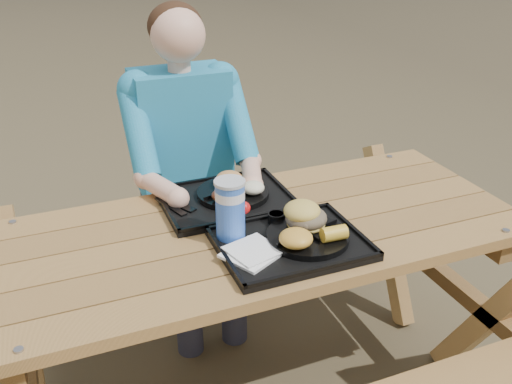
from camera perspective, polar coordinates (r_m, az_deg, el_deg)
name	(u,v)px	position (r m, az deg, el deg)	size (l,w,h in m)	color
picnic_table	(256,317)	(2.11, 0.00, -12.36)	(1.80, 1.49, 0.75)	#999999
tray_near	(291,245)	(1.79, 3.51, -5.28)	(0.45, 0.35, 0.02)	black
tray_far	(226,201)	(2.05, -2.99, -0.87)	(0.45, 0.35, 0.02)	black
plate_near	(308,236)	(1.79, 5.18, -4.45)	(0.26, 0.26, 0.02)	black
plate_far	(233,193)	(2.05, -2.31, -0.11)	(0.26, 0.26, 0.02)	black
napkin_stack	(251,253)	(1.71, -0.50, -6.15)	(0.14, 0.14, 0.02)	white
soda_cup	(230,211)	(1.76, -2.59, -1.86)	(0.09, 0.09, 0.18)	blue
condiment_bbq	(276,218)	(1.88, 2.04, -2.60)	(0.06, 0.06, 0.03)	#340605
condiment_mustard	(294,215)	(1.90, 3.81, -2.36)	(0.05, 0.05, 0.03)	yellow
sandwich	(307,208)	(1.80, 5.09, -1.56)	(0.12, 0.12, 0.13)	#DFBB4E
mac_cheese	(296,238)	(1.71, 4.01, -4.64)	(0.10, 0.10, 0.05)	gold
corn_cob	(334,233)	(1.75, 7.81, -4.13)	(0.08, 0.08, 0.05)	yellow
cutlery_far	(176,204)	(2.01, -7.97, -1.16)	(0.03, 0.17, 0.01)	black
burger	(229,176)	(2.06, -2.69, 1.64)	(0.10, 0.10, 0.09)	#D9924C
baked_beans	(223,195)	(1.98, -3.28, -0.34)	(0.08, 0.08, 0.04)	#542310
potato_salad	(253,188)	(2.02, -0.28, 0.43)	(0.08, 0.08, 0.04)	white
diner	(186,184)	(2.47, -6.98, 0.85)	(0.48, 0.84, 1.28)	teal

